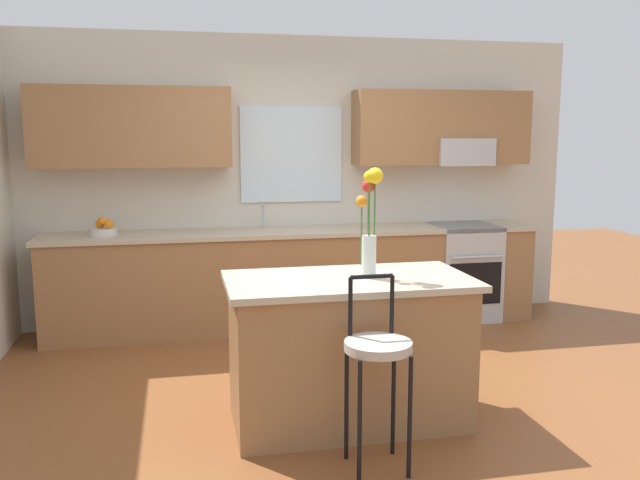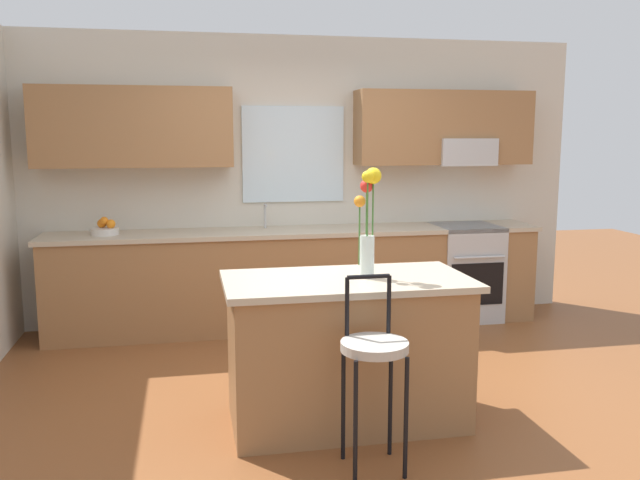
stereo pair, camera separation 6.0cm
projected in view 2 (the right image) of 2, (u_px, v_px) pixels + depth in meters
name	position (u px, v px, depth m)	size (l,w,h in m)	color
ground_plane	(340.00, 393.00, 4.63)	(14.00, 14.00, 0.00)	brown
back_wall_assembly	(297.00, 164.00, 6.32)	(5.60, 0.50, 2.70)	beige
counter_run	(299.00, 278.00, 6.20)	(4.56, 0.64, 0.92)	#996B42
sink_faucet	(265.00, 213.00, 6.19)	(0.02, 0.13, 0.23)	#B7BABC
oven_range	(464.00, 272.00, 6.50)	(0.60, 0.64, 0.92)	#B7BABC
kitchen_island	(347.00, 350.00, 4.12)	(1.50, 0.80, 0.92)	#996B42
bar_stool_near	(374.00, 355.00, 3.50)	(0.36, 0.36, 1.04)	black
flower_vase	(368.00, 219.00, 4.01)	(0.17, 0.15, 0.67)	silver
fruit_bowl_oranges	(105.00, 229.00, 5.80)	(0.24, 0.24, 0.16)	silver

